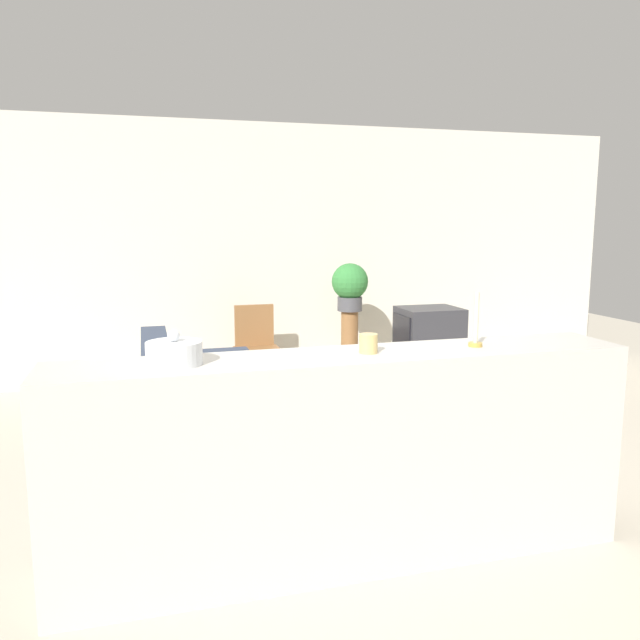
% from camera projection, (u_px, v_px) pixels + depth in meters
% --- Properties ---
extents(ground_plane, '(14.00, 14.00, 0.00)m').
position_uv_depth(ground_plane, '(323.00, 517.00, 3.56)').
color(ground_plane, beige).
extents(wall_back, '(9.00, 0.06, 2.70)m').
position_uv_depth(wall_back, '(233.00, 252.00, 6.61)').
color(wall_back, beige).
rests_on(wall_back, ground_plane).
extents(couch, '(0.89, 1.62, 0.79)m').
position_uv_depth(couch, '(199.00, 409.00, 4.68)').
color(couch, '#384256').
rests_on(couch, ground_plane).
extents(tv_stand, '(0.76, 0.48, 0.42)m').
position_uv_depth(tv_stand, '(428.00, 385.00, 5.63)').
color(tv_stand, olive).
rests_on(tv_stand, ground_plane).
extents(television, '(0.54, 0.45, 0.50)m').
position_uv_depth(television, '(428.00, 335.00, 5.56)').
color(television, '#333338').
rests_on(television, tv_stand).
extents(wooden_chair, '(0.44, 0.44, 0.84)m').
position_uv_depth(wooden_chair, '(257.00, 344.00, 6.22)').
color(wooden_chair, olive).
rests_on(wooden_chair, ground_plane).
extents(plant_stand, '(0.18, 0.18, 0.77)m').
position_uv_depth(plant_stand, '(349.00, 347.00, 6.45)').
color(plant_stand, olive).
rests_on(plant_stand, ground_plane).
extents(potted_plant, '(0.37, 0.37, 0.49)m').
position_uv_depth(potted_plant, '(350.00, 285.00, 6.34)').
color(potted_plant, '#4C4C51').
rests_on(potted_plant, plant_stand).
extents(foreground_counter, '(2.81, 0.44, 1.05)m').
position_uv_depth(foreground_counter, '(349.00, 459.00, 3.04)').
color(foreground_counter, beige).
rests_on(foreground_counter, ground_plane).
extents(decorative_bowl, '(0.25, 0.25, 0.16)m').
position_uv_depth(decorative_bowl, '(174.00, 353.00, 2.73)').
color(decorative_bowl, silver).
rests_on(decorative_bowl, foreground_counter).
extents(candle_jar, '(0.09, 0.09, 0.09)m').
position_uv_depth(candle_jar, '(368.00, 343.00, 2.98)').
color(candle_jar, tan).
rests_on(candle_jar, foreground_counter).
extents(candlestick, '(0.07, 0.07, 0.28)m').
position_uv_depth(candlestick, '(476.00, 328.00, 3.12)').
color(candlestick, '#B7933D').
rests_on(candlestick, foreground_counter).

